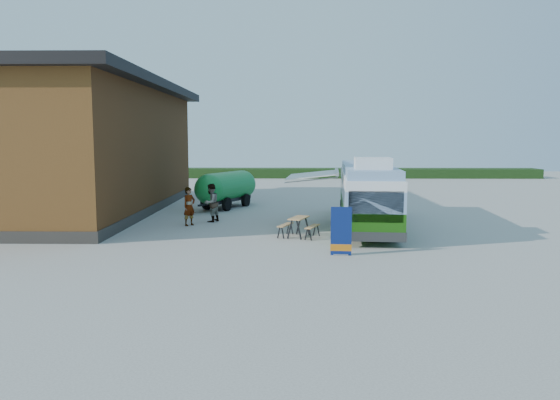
{
  "coord_description": "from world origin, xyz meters",
  "views": [
    {
      "loc": [
        1.22,
        -21.39,
        4.19
      ],
      "look_at": [
        0.77,
        3.47,
        1.4
      ],
      "focal_mm": 35.0,
      "sensor_mm": 36.0,
      "label": 1
    }
  ],
  "objects_px": {
    "bus": "(367,193)",
    "person_b": "(211,203)",
    "picnic_table": "(299,222)",
    "banner": "(341,236)",
    "slurry_tanker": "(227,187)",
    "person_a": "(189,206)"
  },
  "relations": [
    {
      "from": "banner",
      "to": "person_a",
      "type": "relative_size",
      "value": 0.94
    },
    {
      "from": "banner",
      "to": "picnic_table",
      "type": "distance_m",
      "value": 3.93
    },
    {
      "from": "person_a",
      "to": "slurry_tanker",
      "type": "bearing_deg",
      "value": 31.11
    },
    {
      "from": "person_b",
      "to": "slurry_tanker",
      "type": "xyz_separation_m",
      "value": [
        0.15,
        5.6,
        0.3
      ]
    },
    {
      "from": "banner",
      "to": "picnic_table",
      "type": "bearing_deg",
      "value": 116.32
    },
    {
      "from": "bus",
      "to": "person_b",
      "type": "height_order",
      "value": "bus"
    },
    {
      "from": "bus",
      "to": "banner",
      "type": "bearing_deg",
      "value": -101.09
    },
    {
      "from": "banner",
      "to": "person_a",
      "type": "height_order",
      "value": "person_a"
    },
    {
      "from": "bus",
      "to": "slurry_tanker",
      "type": "xyz_separation_m",
      "value": [
        -7.54,
        6.88,
        -0.37
      ]
    },
    {
      "from": "person_a",
      "to": "slurry_tanker",
      "type": "relative_size",
      "value": 0.34
    },
    {
      "from": "bus",
      "to": "person_b",
      "type": "distance_m",
      "value": 7.82
    },
    {
      "from": "person_b",
      "to": "slurry_tanker",
      "type": "distance_m",
      "value": 5.61
    },
    {
      "from": "person_b",
      "to": "slurry_tanker",
      "type": "height_order",
      "value": "slurry_tanker"
    },
    {
      "from": "picnic_table",
      "to": "bus",
      "type": "bearing_deg",
      "value": 62.46
    },
    {
      "from": "bus",
      "to": "banner",
      "type": "xyz_separation_m",
      "value": [
        -1.84,
        -6.64,
        -0.91
      ]
    },
    {
      "from": "picnic_table",
      "to": "person_a",
      "type": "height_order",
      "value": "person_a"
    },
    {
      "from": "bus",
      "to": "picnic_table",
      "type": "height_order",
      "value": "bus"
    },
    {
      "from": "bus",
      "to": "person_a",
      "type": "relative_size",
      "value": 6.04
    },
    {
      "from": "banner",
      "to": "person_b",
      "type": "distance_m",
      "value": 9.84
    },
    {
      "from": "picnic_table",
      "to": "person_a",
      "type": "xyz_separation_m",
      "value": [
        -5.27,
        3.08,
        0.3
      ]
    },
    {
      "from": "bus",
      "to": "slurry_tanker",
      "type": "height_order",
      "value": "bus"
    },
    {
      "from": "bus",
      "to": "banner",
      "type": "relative_size",
      "value": 6.4
    }
  ]
}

